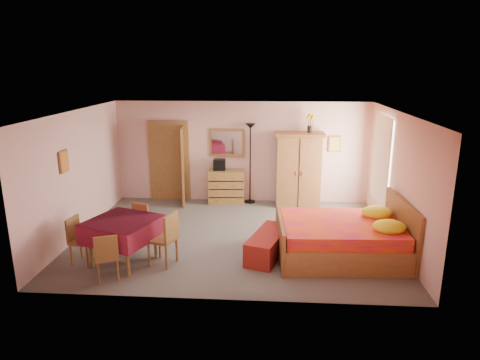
# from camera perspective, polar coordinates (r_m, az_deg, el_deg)

# --- Properties ---
(floor) EXTENTS (6.50, 6.50, 0.00)m
(floor) POSITION_cam_1_polar(r_m,az_deg,el_deg) (9.05, -0.77, -7.53)
(floor) COLOR #6A635D
(floor) RESTS_ON ground
(ceiling) EXTENTS (6.50, 6.50, 0.00)m
(ceiling) POSITION_cam_1_polar(r_m,az_deg,el_deg) (8.40, -0.83, 9.06)
(ceiling) COLOR brown
(ceiling) RESTS_ON wall_back
(wall_back) EXTENTS (6.50, 0.10, 2.60)m
(wall_back) POSITION_cam_1_polar(r_m,az_deg,el_deg) (11.07, 0.26, 3.73)
(wall_back) COLOR #DEA9A1
(wall_back) RESTS_ON floor
(wall_front) EXTENTS (6.50, 0.10, 2.60)m
(wall_front) POSITION_cam_1_polar(r_m,az_deg,el_deg) (6.26, -2.66, -5.34)
(wall_front) COLOR #DEA9A1
(wall_front) RESTS_ON floor
(wall_left) EXTENTS (0.10, 5.00, 2.60)m
(wall_left) POSITION_cam_1_polar(r_m,az_deg,el_deg) (9.47, -20.81, 0.76)
(wall_left) COLOR #DEA9A1
(wall_left) RESTS_ON floor
(wall_right) EXTENTS (0.10, 5.00, 2.60)m
(wall_right) POSITION_cam_1_polar(r_m,az_deg,el_deg) (8.98, 20.34, 0.07)
(wall_right) COLOR #DEA9A1
(wall_right) RESTS_ON floor
(doorway) EXTENTS (1.06, 0.12, 2.15)m
(doorway) POSITION_cam_1_polar(r_m,az_deg,el_deg) (11.37, -9.36, 2.42)
(doorway) COLOR #9E6B35
(doorway) RESTS_ON floor
(window) EXTENTS (0.08, 1.40, 1.95)m
(window) POSITION_cam_1_polar(r_m,az_deg,el_deg) (10.06, 18.35, 2.67)
(window) COLOR white
(window) RESTS_ON wall_right
(picture_left) EXTENTS (0.04, 0.32, 0.42)m
(picture_left) POSITION_cam_1_polar(r_m,az_deg,el_deg) (8.84, -22.45, 2.30)
(picture_left) COLOR orange
(picture_left) RESTS_ON wall_left
(picture_back) EXTENTS (0.30, 0.04, 0.40)m
(picture_back) POSITION_cam_1_polar(r_m,az_deg,el_deg) (11.09, 12.49, 4.71)
(picture_back) COLOR #D8BF59
(picture_back) RESTS_ON wall_back
(chest_of_drawers) EXTENTS (0.94, 0.52, 0.87)m
(chest_of_drawers) POSITION_cam_1_polar(r_m,az_deg,el_deg) (11.07, -1.84, -0.90)
(chest_of_drawers) COLOR olive
(chest_of_drawers) RESTS_ON floor
(wall_mirror) EXTENTS (0.92, 0.10, 0.72)m
(wall_mirror) POSITION_cam_1_polar(r_m,az_deg,el_deg) (11.02, -1.78, 4.99)
(wall_mirror) COLOR silver
(wall_mirror) RESTS_ON wall_back
(stereo) EXTENTS (0.32, 0.24, 0.29)m
(stereo) POSITION_cam_1_polar(r_m,az_deg,el_deg) (10.98, -2.75, 2.06)
(stereo) COLOR black
(stereo) RESTS_ON chest_of_drawers
(floor_lamp) EXTENTS (0.34, 0.34, 2.07)m
(floor_lamp) POSITION_cam_1_polar(r_m,az_deg,el_deg) (10.96, 1.36, 2.18)
(floor_lamp) COLOR black
(floor_lamp) RESTS_ON floor
(wardrobe) EXTENTS (1.21, 0.65, 1.87)m
(wardrobe) POSITION_cam_1_polar(r_m,az_deg,el_deg) (10.82, 7.83, 1.35)
(wardrobe) COLOR #B06E3B
(wardrobe) RESTS_ON floor
(sunflower_vase) EXTENTS (0.19, 0.19, 0.45)m
(sunflower_vase) POSITION_cam_1_polar(r_m,az_deg,el_deg) (10.69, 9.34, 7.47)
(sunflower_vase) COLOR yellow
(sunflower_vase) RESTS_ON wardrobe
(bed) EXTENTS (2.43, 1.95, 1.09)m
(bed) POSITION_cam_1_polar(r_m,az_deg,el_deg) (8.22, 13.27, -6.28)
(bed) COLOR #DD1542
(bed) RESTS_ON floor
(bench) EXTENTS (0.88, 1.43, 0.45)m
(bench) POSITION_cam_1_polar(r_m,az_deg,el_deg) (8.14, 3.76, -8.56)
(bench) COLOR maroon
(bench) RESTS_ON floor
(dining_table) EXTENTS (1.43, 1.43, 0.82)m
(dining_table) POSITION_cam_1_polar(r_m,az_deg,el_deg) (8.06, -15.27, -7.88)
(dining_table) COLOR maroon
(dining_table) RESTS_ON floor
(chair_south) EXTENTS (0.49, 0.49, 0.83)m
(chair_south) POSITION_cam_1_polar(r_m,az_deg,el_deg) (7.55, -17.33, -9.61)
(chair_south) COLOR olive
(chair_south) RESTS_ON floor
(chair_north) EXTENTS (0.49, 0.49, 0.83)m
(chair_north) POSITION_cam_1_polar(r_m,az_deg,el_deg) (8.72, -13.75, -5.96)
(chair_north) COLOR #9D6835
(chair_north) RESTS_ON floor
(chair_west) EXTENTS (0.44, 0.44, 0.86)m
(chair_west) POSITION_cam_1_polar(r_m,az_deg,el_deg) (8.26, -20.22, -7.58)
(chair_west) COLOR #AB723A
(chair_west) RESTS_ON floor
(chair_east) EXTENTS (0.56, 0.56, 0.97)m
(chair_east) POSITION_cam_1_polar(r_m,az_deg,el_deg) (7.83, -10.32, -7.67)
(chair_east) COLOR brown
(chair_east) RESTS_ON floor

